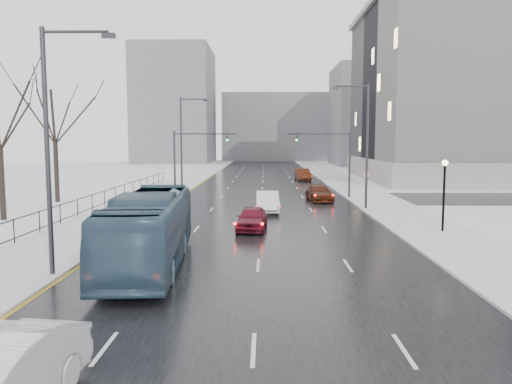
# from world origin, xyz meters

# --- Properties ---
(road) EXTENTS (16.00, 150.00, 0.04)m
(road) POSITION_xyz_m (0.00, 60.00, 0.02)
(road) COLOR black
(road) RESTS_ON ground
(cross_road) EXTENTS (130.00, 10.00, 0.04)m
(cross_road) POSITION_xyz_m (0.00, 48.00, 0.02)
(cross_road) COLOR black
(cross_road) RESTS_ON ground
(sidewalk_left) EXTENTS (5.00, 150.00, 0.16)m
(sidewalk_left) POSITION_xyz_m (-10.50, 60.00, 0.08)
(sidewalk_left) COLOR silver
(sidewalk_left) RESTS_ON ground
(sidewalk_right) EXTENTS (5.00, 150.00, 0.16)m
(sidewalk_right) POSITION_xyz_m (10.50, 60.00, 0.08)
(sidewalk_right) COLOR silver
(sidewalk_right) RESTS_ON ground
(park_strip) EXTENTS (14.00, 150.00, 0.12)m
(park_strip) POSITION_xyz_m (-20.00, 60.00, 0.06)
(park_strip) COLOR white
(park_strip) RESTS_ON ground
(tree_park_d) EXTENTS (8.75, 8.75, 12.50)m
(tree_park_d) POSITION_xyz_m (-17.80, 34.00, 0.00)
(tree_park_d) COLOR black
(tree_park_d) RESTS_ON ground
(tree_park_e) EXTENTS (9.45, 9.45, 13.50)m
(tree_park_e) POSITION_xyz_m (-18.20, 44.00, 0.00)
(tree_park_e) COLOR black
(tree_park_e) RESTS_ON ground
(iron_fence) EXTENTS (0.06, 70.00, 1.30)m
(iron_fence) POSITION_xyz_m (-13.00, 30.00, 0.91)
(iron_fence) COLOR black
(iron_fence) RESTS_ON sidewalk_left
(streetlight_r_mid) EXTENTS (2.95, 0.25, 10.00)m
(streetlight_r_mid) POSITION_xyz_m (8.17, 40.00, 5.62)
(streetlight_r_mid) COLOR #2D2D33
(streetlight_r_mid) RESTS_ON ground
(streetlight_l_near) EXTENTS (2.95, 0.25, 10.00)m
(streetlight_l_near) POSITION_xyz_m (-8.17, 20.00, 5.62)
(streetlight_l_near) COLOR #2D2D33
(streetlight_l_near) RESTS_ON ground
(streetlight_l_far) EXTENTS (2.95, 0.25, 10.00)m
(streetlight_l_far) POSITION_xyz_m (-8.17, 52.00, 5.62)
(streetlight_l_far) COLOR #2D2D33
(streetlight_l_far) RESTS_ON ground
(lamppost_r_mid) EXTENTS (0.36, 0.36, 4.28)m
(lamppost_r_mid) POSITION_xyz_m (11.00, 30.00, 2.94)
(lamppost_r_mid) COLOR black
(lamppost_r_mid) RESTS_ON sidewalk_right
(mast_signal_right) EXTENTS (6.10, 0.33, 6.50)m
(mast_signal_right) POSITION_xyz_m (7.33, 48.00, 4.11)
(mast_signal_right) COLOR #2D2D33
(mast_signal_right) RESTS_ON ground
(mast_signal_left) EXTENTS (6.10, 0.33, 6.50)m
(mast_signal_left) POSITION_xyz_m (-7.33, 48.00, 4.11)
(mast_signal_left) COLOR #2D2D33
(mast_signal_left) RESTS_ON ground
(no_uturn_sign) EXTENTS (0.60, 0.06, 2.70)m
(no_uturn_sign) POSITION_xyz_m (9.20, 44.00, 2.30)
(no_uturn_sign) COLOR #2D2D33
(no_uturn_sign) RESTS_ON sidewalk_right
(civic_building) EXTENTS (41.00, 31.00, 24.80)m
(civic_building) POSITION_xyz_m (35.00, 72.00, 11.21)
(civic_building) COLOR gray
(civic_building) RESTS_ON ground
(bldg_far_right) EXTENTS (24.00, 20.00, 22.00)m
(bldg_far_right) POSITION_xyz_m (28.00, 115.00, 11.00)
(bldg_far_right) COLOR slate
(bldg_far_right) RESTS_ON ground
(bldg_far_left) EXTENTS (18.00, 22.00, 28.00)m
(bldg_far_left) POSITION_xyz_m (-22.00, 125.00, 14.00)
(bldg_far_left) COLOR slate
(bldg_far_left) RESTS_ON ground
(bldg_far_center) EXTENTS (30.00, 18.00, 18.00)m
(bldg_far_center) POSITION_xyz_m (4.00, 140.00, 9.00)
(bldg_far_center) COLOR slate
(bldg_far_center) RESTS_ON ground
(bus) EXTENTS (3.61, 11.92, 3.27)m
(bus) POSITION_xyz_m (-4.80, 21.89, 1.68)
(bus) COLOR #37556B
(bus) RESTS_ON road
(sedan_center_near) EXTENTS (2.05, 4.45, 1.48)m
(sedan_center_near) POSITION_xyz_m (-0.50, 30.75, 0.78)
(sedan_center_near) COLOR maroon
(sedan_center_near) RESTS_ON road
(sedan_right_near) EXTENTS (1.81, 4.93, 1.61)m
(sedan_right_near) POSITION_xyz_m (0.50, 38.59, 0.85)
(sedan_right_near) COLOR white
(sedan_right_near) RESTS_ON road
(sedan_right_far) EXTENTS (2.48, 5.09, 1.43)m
(sedan_right_far) POSITION_xyz_m (5.29, 45.76, 0.75)
(sedan_right_far) COLOR #481A0C
(sedan_right_far) RESTS_ON road
(sedan_right_distant) EXTENTS (2.21, 5.13, 1.64)m
(sedan_right_distant) POSITION_xyz_m (5.51, 68.89, 0.86)
(sedan_right_distant) COLOR #411A0B
(sedan_right_distant) RESTS_ON road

